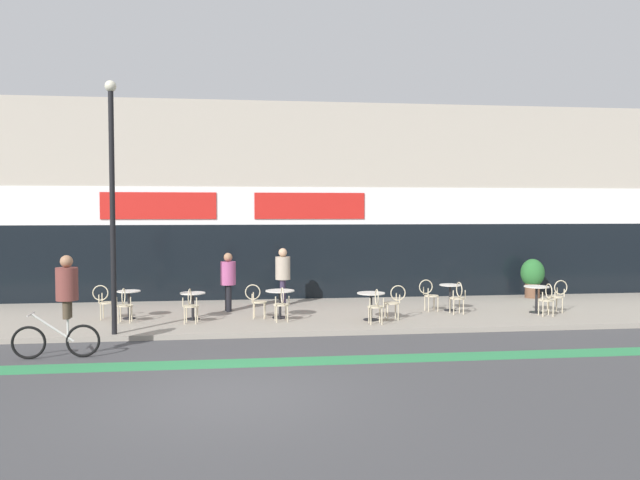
# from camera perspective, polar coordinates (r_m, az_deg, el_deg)

# --- Properties ---
(ground_plane) EXTENTS (120.00, 120.00, 0.00)m
(ground_plane) POSITION_cam_1_polar(r_m,az_deg,el_deg) (10.41, -8.25, -13.92)
(ground_plane) COLOR #424244
(sidewalk_slab) EXTENTS (40.00, 5.50, 0.12)m
(sidewalk_slab) POSITION_cam_1_polar(r_m,az_deg,el_deg) (17.47, -7.77, -6.91)
(sidewalk_slab) COLOR gray
(sidewalk_slab) RESTS_ON ground
(storefront_facade) EXTENTS (40.00, 4.06, 6.46)m
(storefront_facade) POSITION_cam_1_polar(r_m,az_deg,el_deg) (21.94, -7.68, 3.32)
(storefront_facade) COLOR #B2A899
(storefront_facade) RESTS_ON ground
(bike_lane_stripe) EXTENTS (36.00, 0.70, 0.01)m
(bike_lane_stripe) POSITION_cam_1_polar(r_m,az_deg,el_deg) (12.46, -8.05, -11.10)
(bike_lane_stripe) COLOR #2D844C
(bike_lane_stripe) RESTS_ON ground
(bistro_table_0) EXTENTS (0.60, 0.60, 0.74)m
(bistro_table_0) POSITION_cam_1_polar(r_m,az_deg,el_deg) (17.21, -17.08, -5.19)
(bistro_table_0) COLOR black
(bistro_table_0) RESTS_ON sidewalk_slab
(bistro_table_1) EXTENTS (0.66, 0.66, 0.70)m
(bistro_table_1) POSITION_cam_1_polar(r_m,az_deg,el_deg) (16.71, -11.57, -5.43)
(bistro_table_1) COLOR black
(bistro_table_1) RESTS_ON sidewalk_slab
(bistro_table_2) EXTENTS (0.77, 0.77, 0.73)m
(bistro_table_2) POSITION_cam_1_polar(r_m,az_deg,el_deg) (16.63, -3.68, -5.31)
(bistro_table_2) COLOR black
(bistro_table_2) RESTS_ON sidewalk_slab
(bistro_table_3) EXTENTS (0.73, 0.73, 0.72)m
(bistro_table_3) POSITION_cam_1_polar(r_m,az_deg,el_deg) (16.32, 4.68, -5.53)
(bistro_table_3) COLOR black
(bistro_table_3) RESTS_ON sidewalk_slab
(bistro_table_4) EXTENTS (0.61, 0.61, 0.75)m
(bistro_table_4) POSITION_cam_1_polar(r_m,az_deg,el_deg) (18.15, 11.82, -4.71)
(bistro_table_4) COLOR black
(bistro_table_4) RESTS_ON sidewalk_slab
(bistro_table_5) EXTENTS (0.69, 0.69, 0.74)m
(bistro_table_5) POSITION_cam_1_polar(r_m,az_deg,el_deg) (18.43, 19.18, -4.67)
(bistro_table_5) COLOR black
(bistro_table_5) RESTS_ON sidewalk_slab
(cafe_chair_0_near) EXTENTS (0.40, 0.58, 0.90)m
(cafe_chair_0_near) POSITION_cam_1_polar(r_m,az_deg,el_deg) (16.60, -17.45, -5.50)
(cafe_chair_0_near) COLOR beige
(cafe_chair_0_near) RESTS_ON sidewalk_slab
(cafe_chair_0_side) EXTENTS (0.58, 0.41, 0.90)m
(cafe_chair_0_side) POSITION_cam_1_polar(r_m,az_deg,el_deg) (17.33, -19.12, -5.18)
(cafe_chair_0_side) COLOR beige
(cafe_chair_0_side) RESTS_ON sidewalk_slab
(cafe_chair_1_near) EXTENTS (0.44, 0.59, 0.90)m
(cafe_chair_1_near) POSITION_cam_1_polar(r_m,az_deg,el_deg) (16.09, -11.77, -5.69)
(cafe_chair_1_near) COLOR beige
(cafe_chair_1_near) RESTS_ON sidewalk_slab
(cafe_chair_2_near) EXTENTS (0.43, 0.59, 0.90)m
(cafe_chair_2_near) POSITION_cam_1_polar(r_m,az_deg,el_deg) (16.02, -3.52, -5.67)
(cafe_chair_2_near) COLOR beige
(cafe_chair_2_near) RESTS_ON sidewalk_slab
(cafe_chair_2_side) EXTENTS (0.59, 0.44, 0.90)m
(cafe_chair_2_side) POSITION_cam_1_polar(r_m,az_deg,el_deg) (16.62, -5.84, -5.37)
(cafe_chair_2_side) COLOR beige
(cafe_chair_2_side) RESTS_ON sidewalk_slab
(cafe_chair_3_near) EXTENTS (0.41, 0.58, 0.90)m
(cafe_chair_3_near) POSITION_cam_1_polar(r_m,az_deg,el_deg) (15.71, 5.14, -5.84)
(cafe_chair_3_near) COLOR beige
(cafe_chair_3_near) RESTS_ON sidewalk_slab
(cafe_chair_3_side) EXTENTS (0.58, 0.41, 0.90)m
(cafe_chair_3_side) POSITION_cam_1_polar(r_m,az_deg,el_deg) (16.46, 6.83, -5.46)
(cafe_chair_3_side) COLOR beige
(cafe_chair_3_side) RESTS_ON sidewalk_slab
(cafe_chair_4_near) EXTENTS (0.42, 0.58, 0.90)m
(cafe_chair_4_near) POSITION_cam_1_polar(r_m,az_deg,el_deg) (17.57, 12.49, -4.99)
(cafe_chair_4_near) COLOR beige
(cafe_chair_4_near) RESTS_ON sidewalk_slab
(cafe_chair_4_side) EXTENTS (0.59, 0.44, 0.90)m
(cafe_chair_4_side) POSITION_cam_1_polar(r_m,az_deg,el_deg) (17.96, 9.93, -4.80)
(cafe_chair_4_side) COLOR beige
(cafe_chair_4_side) RESTS_ON sidewalk_slab
(cafe_chair_5_near) EXTENTS (0.42, 0.59, 0.90)m
(cafe_chair_5_near) POSITION_cam_1_polar(r_m,az_deg,el_deg) (17.88, 20.06, -4.95)
(cafe_chair_5_near) COLOR beige
(cafe_chair_5_near) RESTS_ON sidewalk_slab
(cafe_chair_5_side) EXTENTS (0.59, 0.43, 0.90)m
(cafe_chair_5_side) POSITION_cam_1_polar(r_m,az_deg,el_deg) (18.73, 20.90, -4.63)
(cafe_chair_5_side) COLOR beige
(cafe_chair_5_side) RESTS_ON sidewalk_slab
(planter_pot) EXTENTS (0.76, 0.76, 1.27)m
(planter_pot) POSITION_cam_1_polar(r_m,az_deg,el_deg) (21.53, 18.86, -3.12)
(planter_pot) COLOR brown
(planter_pot) RESTS_ON sidewalk_slab
(lamp_post) EXTENTS (0.26, 0.26, 5.80)m
(lamp_post) POSITION_cam_1_polar(r_m,az_deg,el_deg) (15.03, -18.47, 4.32)
(lamp_post) COLOR black
(lamp_post) RESTS_ON sidewalk_slab
(cyclist_0) EXTENTS (1.71, 0.49, 2.08)m
(cyclist_0) POSITION_cam_1_polar(r_m,az_deg,el_deg) (13.58, -22.35, -4.97)
(cyclist_0) COLOR black
(cyclist_0) RESTS_ON ground
(pedestrian_near_end) EXTENTS (0.53, 0.53, 1.72)m
(pedestrian_near_end) POSITION_cam_1_polar(r_m,az_deg,el_deg) (18.71, -3.42, -2.90)
(pedestrian_near_end) COLOR #382D47
(pedestrian_near_end) RESTS_ON sidewalk_slab
(pedestrian_far_end) EXTENTS (0.52, 0.52, 1.66)m
(pedestrian_far_end) POSITION_cam_1_polar(r_m,az_deg,el_deg) (17.80, -8.40, -3.33)
(pedestrian_far_end) COLOR black
(pedestrian_far_end) RESTS_ON sidewalk_slab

